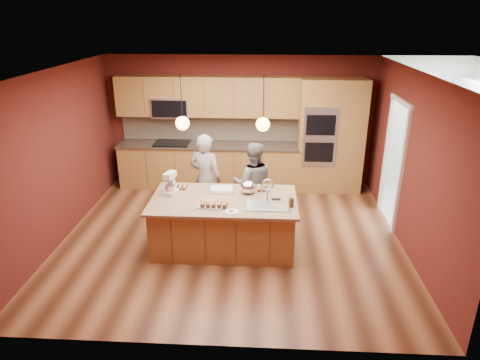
# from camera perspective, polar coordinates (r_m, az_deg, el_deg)

# --- Properties ---
(floor) EXTENTS (5.50, 5.50, 0.00)m
(floor) POSITION_cam_1_polar(r_m,az_deg,el_deg) (7.19, -1.14, -7.56)
(floor) COLOR #462415
(floor) RESTS_ON ground
(ceiling) EXTENTS (5.50, 5.50, 0.00)m
(ceiling) POSITION_cam_1_polar(r_m,az_deg,el_deg) (6.33, -1.32, 14.32)
(ceiling) COLOR silver
(ceiling) RESTS_ON ground
(wall_back) EXTENTS (5.50, 0.00, 5.50)m
(wall_back) POSITION_cam_1_polar(r_m,az_deg,el_deg) (9.03, 0.01, 7.82)
(wall_back) COLOR #511915
(wall_back) RESTS_ON ground
(wall_front) EXTENTS (5.50, 0.00, 5.50)m
(wall_front) POSITION_cam_1_polar(r_m,az_deg,el_deg) (4.36, -3.78, -8.03)
(wall_front) COLOR #511915
(wall_front) RESTS_ON ground
(wall_left) EXTENTS (0.00, 5.00, 5.00)m
(wall_left) POSITION_cam_1_polar(r_m,az_deg,el_deg) (7.37, -23.08, 2.86)
(wall_left) COLOR #511915
(wall_left) RESTS_ON ground
(wall_right) EXTENTS (0.00, 5.00, 5.00)m
(wall_right) POSITION_cam_1_polar(r_m,az_deg,el_deg) (6.99, 21.89, 2.06)
(wall_right) COLOR #511915
(wall_right) RESTS_ON ground
(cabinet_run) EXTENTS (3.74, 0.64, 2.30)m
(cabinet_run) POSITION_cam_1_polar(r_m,az_deg,el_deg) (8.95, -4.45, 5.19)
(cabinet_run) COLOR olive
(cabinet_run) RESTS_ON floor
(oven_column) EXTENTS (1.30, 0.62, 2.30)m
(oven_column) POSITION_cam_1_polar(r_m,az_deg,el_deg) (8.88, 11.94, 5.77)
(oven_column) COLOR olive
(oven_column) RESTS_ON floor
(doorway_trim) EXTENTS (0.08, 1.11, 2.20)m
(doorway_trim) POSITION_cam_1_polar(r_m,az_deg,el_deg) (7.80, 19.73, 1.96)
(doorway_trim) COLOR silver
(doorway_trim) RESTS_ON wall_right
(pendant_left) EXTENTS (0.20, 0.20, 0.80)m
(pendant_left) POSITION_cam_1_polar(r_m,az_deg,el_deg) (6.25, -7.67, 7.55)
(pendant_left) COLOR black
(pendant_left) RESTS_ON ceiling
(pendant_right) EXTENTS (0.20, 0.20, 0.80)m
(pendant_right) POSITION_cam_1_polar(r_m,az_deg,el_deg) (6.14, 3.07, 7.46)
(pendant_right) COLOR black
(pendant_right) RESTS_ON ceiling
(island) EXTENTS (2.23, 1.25, 1.20)m
(island) POSITION_cam_1_polar(r_m,az_deg,el_deg) (6.72, -2.01, -5.67)
(island) COLOR olive
(island) RESTS_ON floor
(person_left) EXTENTS (0.68, 0.55, 1.60)m
(person_left) POSITION_cam_1_polar(r_m,az_deg,el_deg) (7.41, -4.61, 0.15)
(person_left) COLOR black
(person_left) RESTS_ON floor
(person_right) EXTENTS (0.74, 0.59, 1.47)m
(person_right) POSITION_cam_1_polar(r_m,az_deg,el_deg) (7.37, 1.72, -0.46)
(person_right) COLOR gray
(person_right) RESTS_ON floor
(stand_mixer) EXTENTS (0.25, 0.29, 0.35)m
(stand_mixer) POSITION_cam_1_polar(r_m,az_deg,el_deg) (6.78, -9.27, -0.59)
(stand_mixer) COLOR silver
(stand_mixer) RESTS_ON island
(sheet_cake) EXTENTS (0.41, 0.31, 0.05)m
(sheet_cake) POSITION_cam_1_polar(r_m,az_deg,el_deg) (6.85, -2.48, -1.26)
(sheet_cake) COLOR silver
(sheet_cake) RESTS_ON island
(cooling_rack) EXTENTS (0.42, 0.34, 0.02)m
(cooling_rack) POSITION_cam_1_polar(r_m,az_deg,el_deg) (6.32, -3.89, -3.41)
(cooling_rack) COLOR silver
(cooling_rack) RESTS_ON island
(mixing_bowl) EXTENTS (0.26, 0.26, 0.22)m
(mixing_bowl) POSITION_cam_1_polar(r_m,az_deg,el_deg) (6.72, 1.09, -0.93)
(mixing_bowl) COLOR silver
(mixing_bowl) RESTS_ON island
(plate) EXTENTS (0.20, 0.20, 0.01)m
(plate) POSITION_cam_1_polar(r_m,az_deg,el_deg) (6.13, -1.13, -4.24)
(plate) COLOR silver
(plate) RESTS_ON island
(tumbler) EXTENTS (0.07, 0.07, 0.14)m
(tumbler) POSITION_cam_1_polar(r_m,az_deg,el_deg) (6.31, 6.86, -3.00)
(tumbler) COLOR #3E230F
(tumbler) RESTS_ON island
(phone) EXTENTS (0.14, 0.08, 0.01)m
(phone) POSITION_cam_1_polar(r_m,az_deg,el_deg) (6.54, 4.83, -2.60)
(phone) COLOR black
(phone) RESTS_ON island
(cupcakes_left) EXTENTS (0.21, 0.21, 0.06)m
(cupcakes_left) POSITION_cam_1_polar(r_m,az_deg,el_deg) (7.00, -7.92, -0.85)
(cupcakes_left) COLOR tan
(cupcakes_left) RESTS_ON island
(cupcakes_rack) EXTENTS (0.41, 0.17, 0.07)m
(cupcakes_rack) POSITION_cam_1_polar(r_m,az_deg,el_deg) (6.27, -3.54, -3.19)
(cupcakes_rack) COLOR tan
(cupcakes_rack) RESTS_ON island
(cupcakes_right) EXTENTS (0.21, 0.21, 0.06)m
(cupcakes_right) POSITION_cam_1_polar(r_m,az_deg,el_deg) (6.87, 3.16, -1.11)
(cupcakes_right) COLOR tan
(cupcakes_right) RESTS_ON island
(washer) EXTENTS (0.62, 0.64, 0.88)m
(washer) POSITION_cam_1_polar(r_m,az_deg,el_deg) (8.59, 28.68, -2.07)
(washer) COLOR silver
(washer) RESTS_ON floor
(dryer) EXTENTS (0.67, 0.68, 0.95)m
(dryer) POSITION_cam_1_polar(r_m,az_deg,el_deg) (9.23, 26.77, 0.04)
(dryer) COLOR silver
(dryer) RESTS_ON floor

